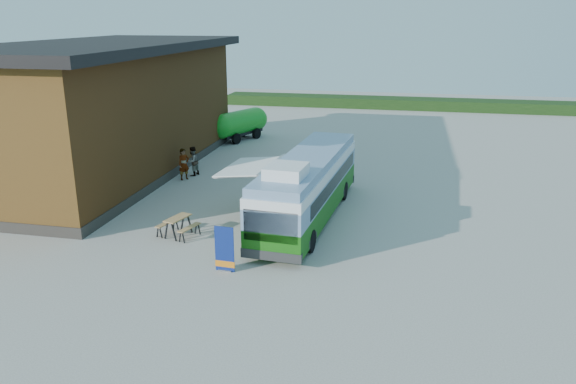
% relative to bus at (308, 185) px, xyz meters
% --- Properties ---
extents(ground, '(100.00, 100.00, 0.00)m').
position_rel_bus_xyz_m(ground, '(-2.27, -4.41, -1.62)').
color(ground, '#BCB7AD').
rests_on(ground, ground).
extents(barn, '(9.60, 21.20, 7.50)m').
position_rel_bus_xyz_m(barn, '(-12.77, 5.59, 1.97)').
color(barn, brown).
rests_on(barn, ground).
extents(hedge, '(40.00, 3.00, 1.00)m').
position_rel_bus_xyz_m(hedge, '(5.73, 33.59, -1.12)').
color(hedge, '#264419').
rests_on(hedge, ground).
extents(bus, '(3.17, 11.21, 3.40)m').
position_rel_bus_xyz_m(bus, '(0.00, 0.00, 0.00)').
color(bus, '#227413').
rests_on(bus, ground).
extents(awning, '(2.55, 3.80, 0.48)m').
position_rel_bus_xyz_m(awning, '(-2.50, -0.08, 0.86)').
color(awning, white).
rests_on(awning, ground).
extents(banner, '(0.75, 0.22, 1.72)m').
position_rel_bus_xyz_m(banner, '(-1.97, -6.04, -0.92)').
color(banner, navy).
rests_on(banner, ground).
extents(picnic_table, '(1.74, 1.63, 0.83)m').
position_rel_bus_xyz_m(picnic_table, '(-4.96, -3.18, -1.01)').
color(picnic_table, tan).
rests_on(picnic_table, ground).
extents(person_a, '(0.75, 0.77, 1.79)m').
position_rel_bus_xyz_m(person_a, '(-7.97, 4.90, -0.73)').
color(person_a, '#999999').
rests_on(person_a, ground).
extents(person_b, '(0.87, 0.99, 1.71)m').
position_rel_bus_xyz_m(person_b, '(-7.80, 5.80, -0.77)').
color(person_b, '#999999').
rests_on(person_b, ground).
extents(slurry_tanker, '(3.33, 5.57, 2.20)m').
position_rel_bus_xyz_m(slurry_tanker, '(-7.97, 15.70, -0.35)').
color(slurry_tanker, '#1C9C21').
rests_on(slurry_tanker, ground).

